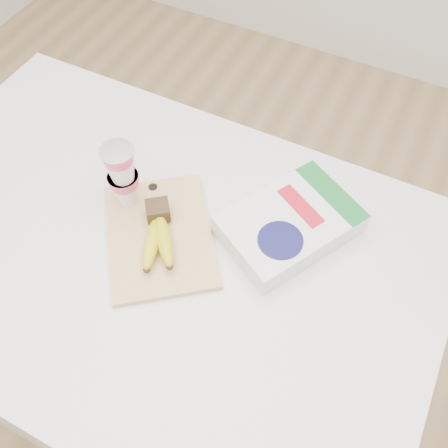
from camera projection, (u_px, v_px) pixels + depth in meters
name	position (u px, v px, depth m)	size (l,w,h in m)	color
room	(102.00, 63.00, 0.66)	(4.00, 4.00, 4.00)	tan
table	(166.00, 330.00, 1.40)	(1.20, 0.80, 0.90)	silver
cutting_board	(160.00, 236.00, 1.03)	(0.21, 0.29, 0.01)	#E2B77C
bananas	(158.00, 234.00, 1.00)	(0.14, 0.17, 0.05)	#382816
yogurt_stack	(122.00, 175.00, 1.00)	(0.07, 0.07, 0.16)	white
cereal_box	(289.00, 224.00, 1.02)	(0.29, 0.32, 0.06)	white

